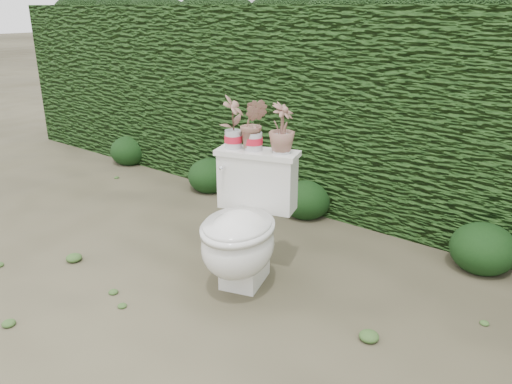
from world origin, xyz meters
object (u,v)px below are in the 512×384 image
Objects in this scene: potted_plant_center at (254,126)px; potted_plant_right at (282,130)px; toilet at (243,230)px; potted_plant_left at (233,123)px.

potted_plant_center is 1.06× the size of potted_plant_right.
toilet is 2.56× the size of potted_plant_left.
potted_plant_left is at bearing 175.38° from potted_plant_center.
potted_plant_left reaches higher than potted_plant_right.
toilet is 0.63m from potted_plant_right.
potted_plant_right is (0.07, 0.27, 0.56)m from toilet.
potted_plant_left is (-0.22, 0.18, 0.57)m from toilet.
potted_plant_left is 0.31m from potted_plant_right.
toilet is 2.81× the size of potted_plant_right.
potted_plant_center is (0.13, 0.04, -0.00)m from potted_plant_left.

